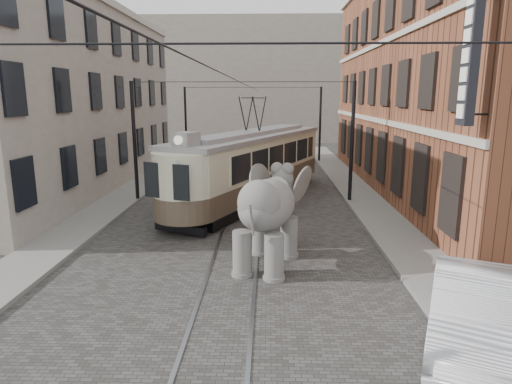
{
  "coord_description": "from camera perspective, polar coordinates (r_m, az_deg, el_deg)",
  "views": [
    {
      "loc": [
        1.1,
        -16.03,
        5.28
      ],
      "look_at": [
        0.68,
        -1.32,
        2.1
      ],
      "focal_mm": 31.23,
      "sensor_mm": 36.0,
      "label": 1
    }
  ],
  "objects": [
    {
      "name": "brick_building",
      "position": [
        26.93,
        23.83,
        12.72
      ],
      "size": [
        8.0,
        26.0,
        12.0
      ],
      "primitive_type": "cube",
      "color": "brown",
      "rests_on": "ground"
    },
    {
      "name": "tram_rails",
      "position": [
        16.91,
        -2.18,
        -5.97
      ],
      "size": [
        1.54,
        80.0,
        0.02
      ],
      "primitive_type": null,
      "color": "slate",
      "rests_on": "ground"
    },
    {
      "name": "tram",
      "position": [
        22.54,
        -0.41,
        5.42
      ],
      "size": [
        7.83,
        13.18,
        5.24
      ],
      "primitive_type": null,
      "rotation": [
        0.0,
        0.0,
        -0.42
      ],
      "color": "beige",
      "rests_on": "ground"
    },
    {
      "name": "sidewalk_right",
      "position": [
        17.56,
        17.85,
        -5.67
      ],
      "size": [
        2.0,
        60.0,
        0.15
      ],
      "primitive_type": "cube",
      "color": "slate",
      "rests_on": "ground"
    },
    {
      "name": "ground",
      "position": [
        16.92,
        -2.18,
        -6.01
      ],
      "size": [
        120.0,
        120.0,
        0.0
      ],
      "primitive_type": "plane",
      "color": "#464441"
    },
    {
      "name": "elephant",
      "position": [
        13.87,
        1.41,
        -3.48
      ],
      "size": [
        4.0,
        5.57,
        3.07
      ],
      "primitive_type": null,
      "rotation": [
        0.0,
        0.0,
        -0.27
      ],
      "color": "slate",
      "rests_on": "ground"
    },
    {
      "name": "distant_block",
      "position": [
        56.07,
        0.53,
        13.96
      ],
      "size": [
        28.0,
        10.0,
        14.0
      ],
      "primitive_type": "cube",
      "color": "gray",
      "rests_on": "ground"
    },
    {
      "name": "catenary",
      "position": [
        21.2,
        -1.9,
        6.01
      ],
      "size": [
        11.0,
        30.2,
        6.0
      ],
      "primitive_type": null,
      "color": "black",
      "rests_on": "ground"
    },
    {
      "name": "parked_car",
      "position": [
        10.75,
        26.26,
        -13.71
      ],
      "size": [
        3.53,
        5.24,
        1.63
      ],
      "primitive_type": "imported",
      "rotation": [
        0.0,
        0.0,
        -0.4
      ],
      "color": "silver",
      "rests_on": "ground"
    },
    {
      "name": "stucco_building",
      "position": [
        28.71,
        -23.72,
        10.63
      ],
      "size": [
        7.0,
        24.0,
        10.0
      ],
      "primitive_type": "cube",
      "color": "gray",
      "rests_on": "ground"
    },
    {
      "name": "sidewalk_left",
      "position": [
        18.49,
        -22.8,
        -5.14
      ],
      "size": [
        2.0,
        60.0,
        0.15
      ],
      "primitive_type": "cube",
      "color": "slate",
      "rests_on": "ground"
    }
  ]
}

